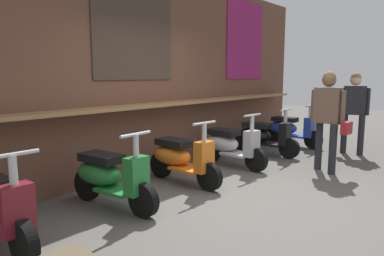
% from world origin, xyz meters
% --- Properties ---
extents(ground_plane, '(28.49, 28.49, 0.00)m').
position_xyz_m(ground_plane, '(0.00, 0.00, 0.00)').
color(ground_plane, '#56544F').
extents(market_stall_facade, '(10.18, 0.61, 3.34)m').
position_xyz_m(market_stall_facade, '(-0.00, 2.02, 1.67)').
color(market_stall_facade, brown).
rests_on(market_stall_facade, ground_plane).
extents(scooter_green, '(0.49, 1.40, 0.97)m').
position_xyz_m(scooter_green, '(-1.28, 1.08, 0.39)').
color(scooter_green, '#237533').
rests_on(scooter_green, ground_plane).
extents(scooter_orange, '(0.47, 1.40, 0.97)m').
position_xyz_m(scooter_orange, '(0.03, 1.08, 0.39)').
color(scooter_orange, orange).
rests_on(scooter_orange, ground_plane).
extents(scooter_silver, '(0.49, 1.40, 0.97)m').
position_xyz_m(scooter_silver, '(1.34, 1.08, 0.39)').
color(scooter_silver, '#B2B5BA').
rests_on(scooter_silver, ground_plane).
extents(scooter_black, '(0.48, 1.40, 0.97)m').
position_xyz_m(scooter_black, '(2.53, 1.08, 0.39)').
color(scooter_black, black).
rests_on(scooter_black, ground_plane).
extents(scooter_blue, '(0.46, 1.40, 0.97)m').
position_xyz_m(scooter_blue, '(3.79, 1.08, 0.39)').
color(scooter_blue, '#233D9E').
rests_on(scooter_blue, ground_plane).
extents(shopper_with_handbag, '(0.30, 0.66, 1.67)m').
position_xyz_m(shopper_with_handbag, '(2.07, -0.38, 1.02)').
color(shopper_with_handbag, '#232328').
rests_on(shopper_with_handbag, ground_plane).
extents(shopper_browsing, '(0.43, 0.65, 1.66)m').
position_xyz_m(shopper_browsing, '(3.78, -0.28, 1.01)').
color(shopper_browsing, '#232328').
rests_on(shopper_browsing, ground_plane).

